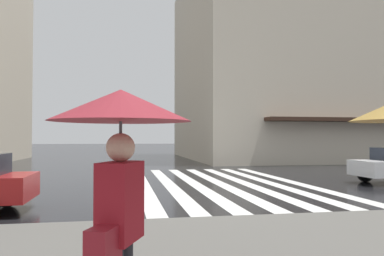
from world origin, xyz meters
name	(u,v)px	position (x,y,z in m)	size (l,w,h in m)	color
ground_plane	(219,199)	(0.00, 0.00, 0.00)	(220.00, 220.00, 0.00)	black
zebra_crossing	(206,183)	(4.00, -0.50, 0.00)	(13.00, 7.50, 0.01)	silver
haussmann_block_corner	(309,49)	(21.57, -14.08, 10.01)	(19.35, 22.52, 20.45)	beige
pedestrian_in_red_jacket	(120,138)	(-7.87, 2.79, 1.79)	(1.09, 1.09, 2.01)	maroon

